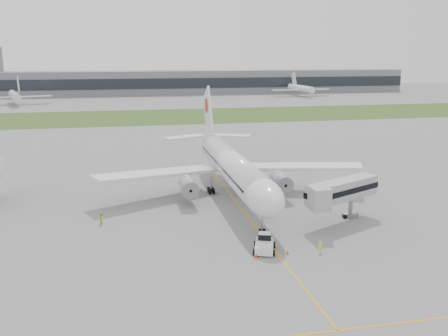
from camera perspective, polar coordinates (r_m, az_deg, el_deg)
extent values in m
plane|color=gray|center=(83.77, 1.53, -4.09)|extent=(600.00, 600.00, 0.00)
cube|color=#35501E|center=(200.28, -6.39, 5.89)|extent=(600.00, 50.00, 0.02)
cube|color=slate|center=(308.95, -8.41, 9.63)|extent=(320.00, 22.00, 14.00)
cube|color=#1E232B|center=(297.99, -8.28, 9.51)|extent=(320.00, 0.60, 6.00)
cylinder|color=silver|center=(86.09, 0.94, 0.24)|extent=(5.00, 38.00, 5.00)
ellipsoid|color=silver|center=(67.81, 4.56, -3.33)|extent=(5.00, 11.00, 5.00)
cube|color=black|center=(66.64, 4.82, -2.83)|extent=(3.20, 1.54, 1.14)
cone|color=silver|center=(107.09, -1.64, 3.22)|extent=(5.00, 10.53, 6.16)
cube|color=silver|center=(86.48, -7.79, -0.63)|extent=(22.13, 13.52, 1.70)
cube|color=silver|center=(91.87, 8.60, 0.15)|extent=(22.13, 13.52, 1.70)
cylinder|color=gray|center=(82.96, -4.09, -2.13)|extent=(2.70, 5.20, 2.70)
cylinder|color=gray|center=(86.45, 6.48, -1.56)|extent=(2.70, 5.20, 2.70)
cube|color=silver|center=(107.81, -1.80, 6.02)|extent=(0.45, 10.90, 12.76)
cylinder|color=#A11E09|center=(108.56, -1.90, 7.13)|extent=(0.60, 3.20, 3.20)
cube|color=silver|center=(108.72, -4.47, 3.54)|extent=(9.54, 6.34, 0.35)
cube|color=silver|center=(110.41, 0.69, 3.73)|extent=(9.54, 6.34, 0.35)
cylinder|color=gray|center=(69.51, 4.39, -6.43)|extent=(0.24, 0.24, 3.10)
cylinder|color=black|center=(89.57, -1.49, -2.58)|extent=(1.40, 1.10, 1.10)
cylinder|color=black|center=(90.88, 2.49, -2.36)|extent=(1.40, 1.10, 1.10)
cube|color=white|center=(64.27, 4.63, -8.88)|extent=(3.41, 4.55, 1.08)
cube|color=white|center=(64.95, 4.68, -7.79)|extent=(1.99, 1.88, 0.90)
cube|color=black|center=(64.93, 4.68, -7.75)|extent=(2.05, 1.93, 0.77)
cylinder|color=black|center=(65.68, 3.60, -8.67)|extent=(0.55, 0.87, 0.81)
cylinder|color=black|center=(65.62, 5.74, -8.73)|extent=(0.55, 0.87, 0.81)
cylinder|color=black|center=(63.18, 3.46, -9.57)|extent=(0.55, 0.87, 0.81)
cylinder|color=black|center=(63.12, 5.70, -9.64)|extent=(0.55, 0.87, 0.81)
cube|color=#B0B1B3|center=(75.67, 13.35, -2.43)|extent=(13.17, 8.46, 2.85)
cube|color=black|center=(75.67, 13.35, -2.43)|extent=(13.39, 8.63, 0.85)
cube|color=#B0B1B3|center=(70.50, 10.81, -3.45)|extent=(2.47, 3.23, 3.23)
cylinder|color=gray|center=(78.99, 14.26, -4.20)|extent=(0.66, 0.66, 3.61)
cube|color=gray|center=(79.42, 14.21, -5.22)|extent=(2.63, 2.20, 0.66)
cylinder|color=black|center=(78.49, 13.65, -5.40)|extent=(0.55, 0.72, 0.66)
cylinder|color=black|center=(80.37, 14.75, -5.03)|extent=(0.55, 0.72, 0.66)
cone|color=red|center=(62.52, 3.68, -9.95)|extent=(0.40, 0.40, 0.55)
cone|color=red|center=(63.90, 7.29, -9.55)|extent=(0.35, 0.35, 0.48)
imported|color=#DDFC2A|center=(64.74, 10.92, -8.87)|extent=(0.63, 0.48, 1.55)
imported|color=#C9D022|center=(75.84, -13.75, -5.61)|extent=(0.85, 1.00, 1.81)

